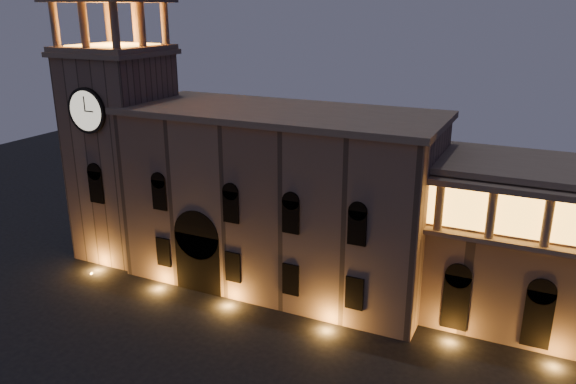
# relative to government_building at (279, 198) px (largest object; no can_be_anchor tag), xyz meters

# --- Properties ---
(government_building) EXTENTS (30.80, 12.80, 17.60)m
(government_building) POSITION_rel_government_building_xyz_m (0.00, 0.00, 0.00)
(government_building) COLOR #775F4E
(government_building) RESTS_ON ground
(clock_tower) EXTENTS (9.80, 9.80, 32.40)m
(clock_tower) POSITION_rel_government_building_xyz_m (-18.42, -0.95, 3.73)
(clock_tower) COLOR #775F4E
(clock_tower) RESTS_ON ground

